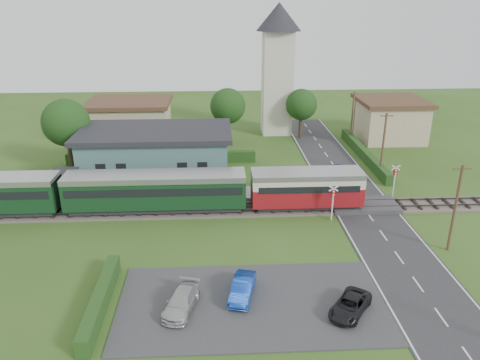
{
  "coord_description": "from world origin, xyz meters",
  "views": [
    {
      "loc": [
        -3.54,
        -36.83,
        18.37
      ],
      "look_at": [
        -1.4,
        4.0,
        2.21
      ],
      "focal_mm": 35.0,
      "sensor_mm": 36.0,
      "label": 1
    }
  ],
  "objects_px": {
    "house_west": "(131,120)",
    "pedestrian_near": "(201,184)",
    "house_east": "(390,119)",
    "car_park_dark": "(350,305)",
    "car_park_silver": "(181,301)",
    "equipment_hut": "(65,183)",
    "train": "(120,191)",
    "crossing_signal_far": "(395,176)",
    "station_building": "(156,153)",
    "church_tower": "(278,60)",
    "pedestrian_far": "(85,186)",
    "crossing_signal_near": "(333,198)",
    "car_on_road": "(341,169)",
    "car_park_blue": "(242,288)"
  },
  "relations": [
    {
      "from": "car_park_blue",
      "to": "crossing_signal_near",
      "type": "bearing_deg",
      "value": 65.39
    },
    {
      "from": "car_park_dark",
      "to": "pedestrian_far",
      "type": "height_order",
      "value": "pedestrian_far"
    },
    {
      "from": "crossing_signal_near",
      "to": "pedestrian_near",
      "type": "xyz_separation_m",
      "value": [
        -11.5,
        5.6,
        -0.74
      ]
    },
    {
      "from": "pedestrian_far",
      "to": "house_east",
      "type": "bearing_deg",
      "value": -61.61
    },
    {
      "from": "house_west",
      "to": "crossing_signal_far",
      "type": "height_order",
      "value": "house_west"
    },
    {
      "from": "car_on_road",
      "to": "car_park_dark",
      "type": "height_order",
      "value": "car_on_road"
    },
    {
      "from": "pedestrian_near",
      "to": "train",
      "type": "bearing_deg",
      "value": 48.9
    },
    {
      "from": "equipment_hut",
      "to": "train",
      "type": "bearing_deg",
      "value": -29.03
    },
    {
      "from": "crossing_signal_far",
      "to": "pedestrian_far",
      "type": "distance_m",
      "value": 29.97
    },
    {
      "from": "crossing_signal_near",
      "to": "house_west",
      "type": "bearing_deg",
      "value": 130.11
    },
    {
      "from": "house_east",
      "to": "car_park_dark",
      "type": "relative_size",
      "value": 2.37
    },
    {
      "from": "equipment_hut",
      "to": "station_building",
      "type": "xyz_separation_m",
      "value": [
        8.0,
        5.79,
        0.95
      ]
    },
    {
      "from": "crossing_signal_near",
      "to": "car_park_silver",
      "type": "distance_m",
      "value": 17.27
    },
    {
      "from": "station_building",
      "to": "car_park_dark",
      "type": "height_order",
      "value": "station_building"
    },
    {
      "from": "pedestrian_near",
      "to": "crossing_signal_near",
      "type": "bearing_deg",
      "value": 178.81
    },
    {
      "from": "station_building",
      "to": "crossing_signal_far",
      "type": "xyz_separation_m",
      "value": [
        23.6,
        -6.6,
        -0.55
      ]
    },
    {
      "from": "equipment_hut",
      "to": "house_east",
      "type": "height_order",
      "value": "house_east"
    },
    {
      "from": "train",
      "to": "house_east",
      "type": "xyz_separation_m",
      "value": [
        32.23,
        22.0,
        0.62
      ]
    },
    {
      "from": "car_park_blue",
      "to": "house_east",
      "type": "bearing_deg",
      "value": 71.27
    },
    {
      "from": "church_tower",
      "to": "house_west",
      "type": "height_order",
      "value": "church_tower"
    },
    {
      "from": "church_tower",
      "to": "house_east",
      "type": "bearing_deg",
      "value": -14.93
    },
    {
      "from": "car_park_blue",
      "to": "station_building",
      "type": "bearing_deg",
      "value": 122.97
    },
    {
      "from": "house_east",
      "to": "pedestrian_near",
      "type": "bearing_deg",
      "value": -143.16
    },
    {
      "from": "crossing_signal_far",
      "to": "car_on_road",
      "type": "height_order",
      "value": "crossing_signal_far"
    },
    {
      "from": "equipment_hut",
      "to": "house_west",
      "type": "xyz_separation_m",
      "value": [
        3.0,
        19.8,
        1.04
      ]
    },
    {
      "from": "crossing_signal_near",
      "to": "pedestrian_far",
      "type": "bearing_deg",
      "value": 165.15
    },
    {
      "from": "church_tower",
      "to": "crossing_signal_far",
      "type": "xyz_separation_m",
      "value": [
        8.6,
        -23.61,
        -8.08
      ]
    },
    {
      "from": "house_east",
      "to": "crossing_signal_far",
      "type": "distance_m",
      "value": 20.64
    },
    {
      "from": "car_park_blue",
      "to": "pedestrian_far",
      "type": "xyz_separation_m",
      "value": [
        -14.29,
        16.87,
        0.51
      ]
    },
    {
      "from": "pedestrian_far",
      "to": "car_on_road",
      "type": "bearing_deg",
      "value": -77.4
    },
    {
      "from": "car_on_road",
      "to": "pedestrian_near",
      "type": "distance_m",
      "value": 16.15
    },
    {
      "from": "house_west",
      "to": "house_east",
      "type": "relative_size",
      "value": 1.23
    },
    {
      "from": "crossing_signal_near",
      "to": "car_park_dark",
      "type": "xyz_separation_m",
      "value": [
        -1.9,
        -12.87,
        -1.55
      ]
    },
    {
      "from": "equipment_hut",
      "to": "pedestrian_far",
      "type": "xyz_separation_m",
      "value": [
        1.67,
        0.42,
        -0.55
      ]
    },
    {
      "from": "car_park_silver",
      "to": "train",
      "type": "bearing_deg",
      "value": 128.03
    },
    {
      "from": "house_west",
      "to": "car_park_dark",
      "type": "height_order",
      "value": "house_west"
    },
    {
      "from": "pedestrian_far",
      "to": "church_tower",
      "type": "bearing_deg",
      "value": -42.07
    },
    {
      "from": "house_west",
      "to": "pedestrian_near",
      "type": "bearing_deg",
      "value": -63.44
    },
    {
      "from": "car_park_dark",
      "to": "station_building",
      "type": "bearing_deg",
      "value": 157.38
    },
    {
      "from": "station_building",
      "to": "car_park_silver",
      "type": "bearing_deg",
      "value": -80.12
    },
    {
      "from": "car_on_road",
      "to": "car_park_silver",
      "type": "distance_m",
      "value": 28.15
    },
    {
      "from": "train",
      "to": "car_park_dark",
      "type": "bearing_deg",
      "value": -42.4
    },
    {
      "from": "church_tower",
      "to": "crossing_signal_far",
      "type": "distance_m",
      "value": 26.39
    },
    {
      "from": "church_tower",
      "to": "car_park_silver",
      "type": "bearing_deg",
      "value": -105.12
    },
    {
      "from": "train",
      "to": "car_on_road",
      "type": "xyz_separation_m",
      "value": [
        22.27,
        8.77,
        -1.6
      ]
    },
    {
      "from": "car_park_silver",
      "to": "equipment_hut",
      "type": "bearing_deg",
      "value": 138.82
    },
    {
      "from": "equipment_hut",
      "to": "car_on_road",
      "type": "xyz_separation_m",
      "value": [
        28.04,
        5.57,
        -1.17
      ]
    },
    {
      "from": "house_east",
      "to": "pedestrian_near",
      "type": "relative_size",
      "value": 4.64
    },
    {
      "from": "house_east",
      "to": "crossing_signal_far",
      "type": "height_order",
      "value": "house_east"
    },
    {
      "from": "crossing_signal_near",
      "to": "station_building",
      "type": "bearing_deg",
      "value": 145.19
    }
  ]
}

